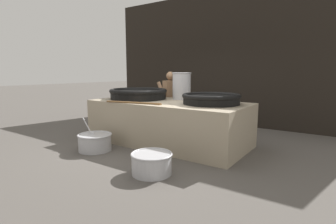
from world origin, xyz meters
TOP-DOWN VIEW (x-y plane):
  - ground_plane at (0.00, 0.00)m, footprint 60.00×60.00m
  - back_wall at (0.00, 3.00)m, footprint 8.05×0.24m
  - hearth_platform at (0.00, 0.00)m, footprint 3.62×1.68m
  - giant_wok_near at (-0.95, 0.06)m, footprint 1.44×1.44m
  - giant_wok_far at (1.02, 0.14)m, footprint 1.24×1.24m
  - stock_pot at (0.00, 0.59)m, footprint 0.48×0.48m
  - stirring_paddle at (-0.35, -0.73)m, footprint 1.32×0.35m
  - cook at (-0.70, 1.11)m, footprint 0.40×0.61m
  - prep_bowl_vegetables at (-0.92, -1.38)m, footprint 0.91×0.71m
  - prep_bowl_meat at (0.86, -1.71)m, footprint 0.69×0.69m

SIDE VIEW (x-z plane):
  - ground_plane at x=0.00m, z-range 0.00..0.00m
  - prep_bowl_meat at x=0.86m, z-range 0.02..0.37m
  - prep_bowl_vegetables at x=-0.92m, z-range -0.12..0.52m
  - hearth_platform at x=0.00m, z-range 0.00..0.97m
  - cook at x=-0.70m, z-range 0.07..1.72m
  - stirring_paddle at x=-0.35m, z-range 0.97..1.01m
  - giant_wok_far at x=1.02m, z-range 0.98..1.20m
  - giant_wok_near at x=-0.95m, z-range 0.98..1.24m
  - stock_pot at x=0.00m, z-range 0.98..1.64m
  - back_wall at x=0.00m, z-range 0.00..4.10m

